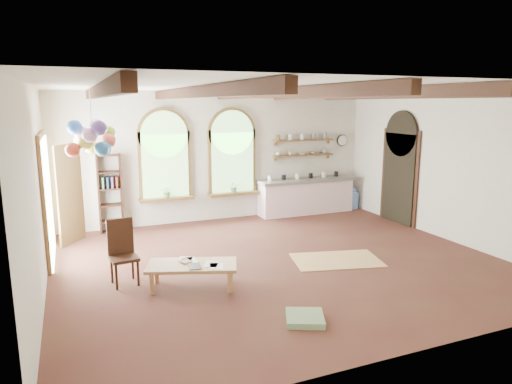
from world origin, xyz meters
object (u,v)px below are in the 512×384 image
coffee_table (192,267)px  side_chair (124,266)px  balloon_cluster (92,139)px  kitchen_counter (306,196)px

coffee_table → side_chair: size_ratio=1.45×
side_chair → balloon_cluster: 2.21m
coffee_table → side_chair: (-0.99, 0.59, -0.05)m
balloon_cluster → side_chair: bearing=-68.3°
side_chair → balloon_cluster: balloon_cluster is taller
kitchen_counter → side_chair: size_ratio=2.50×
coffee_table → side_chair: 1.15m
balloon_cluster → coffee_table: bearing=-47.0°
kitchen_counter → coffee_table: size_ratio=1.73×
kitchen_counter → balloon_cluster: balloon_cluster is taller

